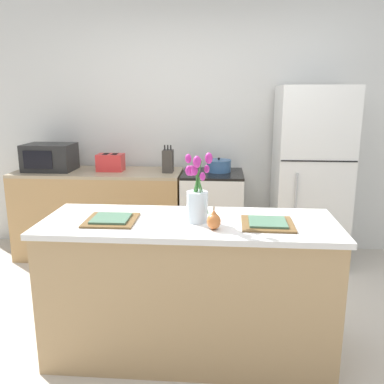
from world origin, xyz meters
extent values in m
plane|color=beige|center=(0.00, 0.00, 0.00)|extent=(10.00, 10.00, 0.00)
cube|color=silver|center=(0.00, 2.00, 1.35)|extent=(5.20, 0.08, 2.70)
cube|color=tan|center=(0.00, 0.00, 0.43)|extent=(1.76, 0.62, 0.86)
cube|color=silver|center=(0.00, 0.00, 0.88)|extent=(1.80, 0.66, 0.03)
cube|color=tan|center=(-1.06, 1.60, 0.43)|extent=(1.68, 0.60, 0.87)
cube|color=tan|center=(-1.06, 1.60, 0.88)|extent=(1.68, 0.60, 0.03)
cube|color=silver|center=(0.10, 1.60, 0.44)|extent=(0.60, 0.60, 0.87)
cube|color=black|center=(0.10, 1.60, 0.88)|extent=(0.60, 0.60, 0.02)
cube|color=black|center=(0.10, 1.30, 0.40)|extent=(0.42, 0.01, 0.29)
cube|color=white|center=(1.05, 1.60, 0.87)|extent=(0.68, 0.64, 1.73)
cube|color=black|center=(1.05, 1.28, 1.07)|extent=(0.67, 0.01, 0.01)
cylinder|color=#B2B5B7|center=(0.86, 1.26, 0.59)|extent=(0.02, 0.02, 0.75)
cylinder|color=silver|center=(0.05, -0.01, 0.99)|extent=(0.13, 0.13, 0.19)
cylinder|color=#3D8438|center=(0.08, -0.02, 1.11)|extent=(0.09, 0.01, 0.32)
ellipsoid|color=#B22889|center=(0.12, -0.02, 1.29)|extent=(0.04, 0.04, 0.07)
cylinder|color=#3D8438|center=(0.07, 0.00, 1.07)|extent=(0.07, 0.06, 0.25)
ellipsoid|color=#B22889|center=(0.11, 0.03, 1.21)|extent=(0.03, 0.03, 0.05)
cylinder|color=#3D8438|center=(0.05, 0.01, 1.09)|extent=(0.01, 0.09, 0.29)
ellipsoid|color=#B22889|center=(0.06, 0.05, 1.25)|extent=(0.04, 0.04, 0.05)
cylinder|color=#3D8438|center=(0.04, 0.00, 1.07)|extent=(0.07, 0.09, 0.23)
ellipsoid|color=#B22889|center=(0.01, 0.04, 1.20)|extent=(0.04, 0.04, 0.06)
cylinder|color=#3D8438|center=(0.03, -0.01, 1.07)|extent=(0.08, 0.02, 0.24)
ellipsoid|color=#B22889|center=(0.00, 0.00, 1.21)|extent=(0.04, 0.04, 0.06)
cylinder|color=#3D8438|center=(0.04, -0.02, 1.11)|extent=(0.08, 0.03, 0.32)
ellipsoid|color=#B22889|center=(0.00, -0.03, 1.28)|extent=(0.04, 0.04, 0.05)
cylinder|color=#3D8438|center=(0.04, -0.03, 1.07)|extent=(0.02, 0.03, 0.25)
ellipsoid|color=#B22889|center=(0.04, -0.05, 1.22)|extent=(0.04, 0.04, 0.06)
cylinder|color=#3D8438|center=(0.05, -0.03, 1.10)|extent=(0.01, 0.08, 0.30)
ellipsoid|color=#B22889|center=(0.05, -0.06, 1.27)|extent=(0.05, 0.05, 0.07)
cylinder|color=#3D8438|center=(0.07, -0.04, 1.06)|extent=(0.03, 0.03, 0.22)
ellipsoid|color=#B22889|center=(0.08, -0.05, 1.18)|extent=(0.03, 0.03, 0.05)
ellipsoid|color=#C66B33|center=(0.16, -0.15, 0.94)|extent=(0.08, 0.08, 0.09)
cone|color=#C66B33|center=(0.16, -0.15, 1.00)|extent=(0.04, 0.04, 0.04)
cylinder|color=brown|center=(0.16, -0.15, 1.02)|extent=(0.01, 0.01, 0.02)
cube|color=brown|center=(-0.47, -0.05, 0.90)|extent=(0.31, 0.31, 0.01)
cube|color=#477056|center=(-0.47, -0.05, 0.91)|extent=(0.22, 0.22, 0.01)
cube|color=brown|center=(0.47, -0.05, 0.90)|extent=(0.31, 0.31, 0.01)
cube|color=#477056|center=(0.47, -0.05, 0.91)|extent=(0.22, 0.22, 0.01)
cube|color=red|center=(-0.93, 1.62, 0.98)|extent=(0.26, 0.18, 0.17)
cube|color=black|center=(-0.98, 1.62, 1.07)|extent=(0.05, 0.11, 0.01)
cube|color=black|center=(-0.89, 1.62, 1.07)|extent=(0.05, 0.11, 0.01)
cube|color=black|center=(-1.07, 1.62, 1.01)|extent=(0.02, 0.02, 0.02)
cylinder|color=#386093|center=(0.16, 1.66, 0.95)|extent=(0.24, 0.24, 0.11)
cylinder|color=#386093|center=(0.16, 1.66, 1.01)|extent=(0.25, 0.25, 0.01)
sphere|color=black|center=(0.16, 1.66, 1.03)|extent=(0.02, 0.02, 0.02)
cube|color=black|center=(-1.55, 1.60, 1.03)|extent=(0.48, 0.36, 0.27)
cube|color=black|center=(-1.59, 1.42, 1.03)|extent=(0.29, 0.01, 0.18)
cube|color=#3D3833|center=(-0.34, 1.59, 1.01)|extent=(0.10, 0.14, 0.22)
cylinder|color=black|center=(-0.37, 1.59, 1.14)|extent=(0.01, 0.01, 0.05)
cylinder|color=black|center=(-0.34, 1.59, 1.14)|extent=(0.01, 0.01, 0.05)
cylinder|color=black|center=(-0.31, 1.59, 1.14)|extent=(0.01, 0.01, 0.05)
camera|label=1|loc=(0.20, -2.36, 1.64)|focal=38.00mm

